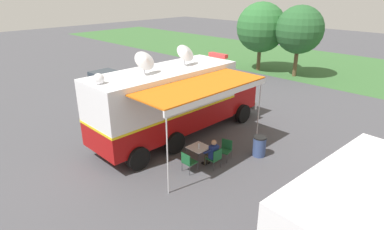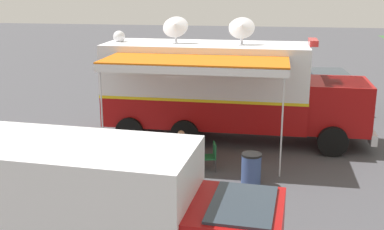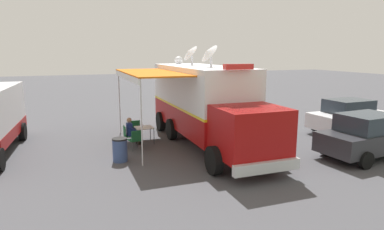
# 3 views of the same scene
# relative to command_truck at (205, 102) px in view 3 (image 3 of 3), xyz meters

# --- Properties ---
(ground_plane) EXTENTS (100.00, 100.00, 0.00)m
(ground_plane) POSITION_rel_command_truck_xyz_m (-0.04, -0.75, -1.95)
(ground_plane) COLOR #47474C
(lot_stripe) EXTENTS (0.17, 4.80, 0.01)m
(lot_stripe) POSITION_rel_command_truck_xyz_m (-2.74, -0.08, -1.94)
(lot_stripe) COLOR silver
(lot_stripe) RESTS_ON ground
(command_truck) EXTENTS (4.91, 9.52, 4.53)m
(command_truck) POSITION_rel_command_truck_xyz_m (0.00, 0.00, 0.00)
(command_truck) COLOR #9E0F0F
(command_truck) RESTS_ON ground
(folding_table) EXTENTS (0.81, 0.81, 0.73)m
(folding_table) POSITION_rel_command_truck_xyz_m (2.56, -1.19, -1.27)
(folding_table) COLOR silver
(folding_table) RESTS_ON ground
(water_bottle) EXTENTS (0.07, 0.07, 0.22)m
(water_bottle) POSITION_rel_command_truck_xyz_m (2.64, -1.27, -1.11)
(water_bottle) COLOR silver
(water_bottle) RESTS_ON folding_table
(folding_chair_at_table) EXTENTS (0.49, 0.49, 0.87)m
(folding_chair_at_table) POSITION_rel_command_truck_xyz_m (3.36, -1.04, -1.43)
(folding_chair_at_table) COLOR #19562D
(folding_chair_at_table) RESTS_ON ground
(folding_chair_beside_table) EXTENTS (0.49, 0.49, 0.87)m
(folding_chair_beside_table) POSITION_rel_command_truck_xyz_m (2.78, -2.04, -1.43)
(folding_chair_beside_table) COLOR #19562D
(folding_chair_beside_table) RESTS_ON ground
(folding_chair_spare_by_truck) EXTENTS (0.58, 0.58, 0.87)m
(folding_chair_spare_by_truck) POSITION_rel_command_truck_xyz_m (3.16, -0.14, -1.43)
(folding_chair_spare_by_truck) COLOR #19562D
(folding_chair_spare_by_truck) RESTS_ON ground
(seated_responder) EXTENTS (0.66, 0.55, 1.25)m
(seated_responder) POSITION_rel_command_truck_xyz_m (3.17, -1.04, -1.30)
(seated_responder) COLOR navy
(seated_responder) RESTS_ON ground
(trash_bin) EXTENTS (0.57, 0.57, 0.91)m
(trash_bin) POSITION_rel_command_truck_xyz_m (4.03, 1.13, -1.49)
(trash_bin) COLOR #384C7F
(trash_bin) RESTS_ON ground
(car_behind_truck) EXTENTS (4.26, 2.12, 1.76)m
(car_behind_truck) POSITION_rel_command_truck_xyz_m (-7.71, 0.76, -1.07)
(car_behind_truck) COLOR silver
(car_behind_truck) RESTS_ON ground
(car_far_corner) EXTENTS (4.34, 2.29, 1.76)m
(car_far_corner) POSITION_rel_command_truck_xyz_m (-5.26, 4.12, -1.07)
(car_far_corner) COLOR #2D2D33
(car_far_corner) RESTS_ON ground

